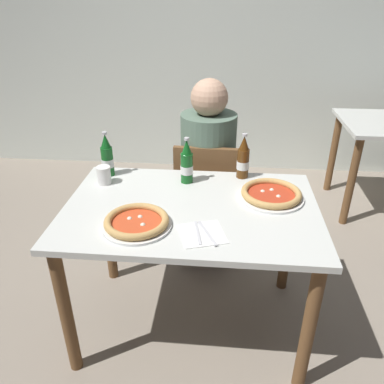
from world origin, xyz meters
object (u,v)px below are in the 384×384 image
Objects in this scene: beer_bottle_center at (107,157)px; beer_bottle_right at (243,159)px; dining_table_main at (191,227)px; napkin_with_cutlery at (203,234)px; beer_bottle_left at (187,164)px; pizza_margherita_near at (137,222)px; pizza_marinara_far at (271,194)px; chair_behind_table at (207,195)px; paper_cup at (104,175)px; diner_seated at (208,177)px.

beer_bottle_center is 0.73m from beer_bottle_right.
beer_bottle_center reaches higher than dining_table_main.
napkin_with_cutlery is (0.07, -0.23, 0.12)m from dining_table_main.
beer_bottle_right is (0.29, 0.09, 0.00)m from beer_bottle_left.
pizza_marinara_far is (0.60, 0.31, -0.00)m from pizza_margherita_near.
chair_behind_table is 0.88m from napkin_with_cutlery.
beer_bottle_center reaches higher than paper_cup.
beer_bottle_right is (0.46, 0.53, 0.08)m from pizza_margherita_near.
beer_bottle_left is at bearing 161.79° from pizza_marinara_far.
beer_bottle_center is at bearing 147.77° from dining_table_main.
napkin_with_cutlery is (0.03, -0.84, 0.27)m from chair_behind_table.
pizza_marinara_far is at bearing -58.21° from diner_seated.
beer_bottle_left is at bearing -6.22° from beer_bottle_center.
beer_bottle_right reaches higher than chair_behind_table.
pizza_margherita_near is 1.23× the size of beer_bottle_left.
chair_behind_table is 0.66m from pizza_marinara_far.
beer_bottle_left is (-0.05, 0.26, 0.22)m from dining_table_main.
diner_seated is 4.89× the size of beer_bottle_left.
paper_cup is at bearing 123.51° from pizza_margherita_near.
napkin_with_cutlery is at bearing -72.93° from dining_table_main.
beer_bottle_center is at bearing 167.70° from pizza_marinara_far.
beer_bottle_center is (-0.53, -0.30, 0.37)m from chair_behind_table.
dining_table_main is 3.75× the size of pizza_marinara_far.
pizza_margherita_near reaches higher than napkin_with_cutlery.
pizza_margherita_near is (-0.26, -0.80, 0.29)m from chair_behind_table.
diner_seated is at bearing 77.13° from beer_bottle_left.
beer_bottle_left is 2.60× the size of paper_cup.
chair_behind_table is 2.66× the size of pizza_marinara_far.
beer_bottle_center is 1.10× the size of napkin_with_cutlery.
pizza_margherita_near and pizza_marinara_far have the same top height.
diner_seated reaches higher than napkin_with_cutlery.
pizza_marinara_far is 0.89m from beer_bottle_center.
dining_table_main is at bearing -163.11° from pizza_marinara_far.
chair_behind_table is 0.89m from pizza_margherita_near.
diner_seated is 0.49m from beer_bottle_left.
pizza_margherita_near is 0.47m from paper_cup.
pizza_marinara_far is at bearing -18.21° from beer_bottle_left.
pizza_marinara_far reaches higher than dining_table_main.
beer_bottle_left is at bearing 103.47° from napkin_with_cutlery.
paper_cup is (-0.52, -0.46, 0.21)m from diner_seated.
chair_behind_table reaches higher than pizza_margherita_near.
chair_behind_table is at bearing 124.51° from pizza_marinara_far.
beer_bottle_right is at bearing 11.24° from paper_cup.
chair_behind_table is 0.70× the size of diner_seated.
chair_behind_table is 8.95× the size of paper_cup.
beer_bottle_center is at bearing 94.11° from paper_cup.
pizza_marinara_far is 0.46m from napkin_with_cutlery.
beer_bottle_right is 0.74m from paper_cup.
beer_bottle_center is (-0.53, -0.35, 0.27)m from diner_seated.
beer_bottle_left reaches higher than dining_table_main.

